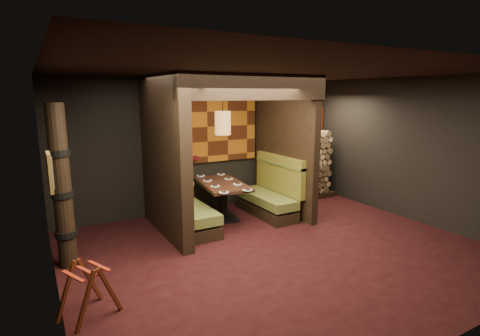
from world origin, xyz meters
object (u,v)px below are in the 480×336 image
at_px(booth_bench_left, 186,209).
at_px(luggage_rack, 88,288).
at_px(booth_bench_right, 270,196).
at_px(pendant_lamp, 223,123).
at_px(totem_column, 62,188).
at_px(dining_table, 222,194).
at_px(firewood_stack, 301,165).

bearing_deg(booth_bench_left, luggage_rack, -134.18).
bearing_deg(booth_bench_right, pendant_lamp, 173.46).
bearing_deg(totem_column, luggage_rack, -86.98).
bearing_deg(dining_table, totem_column, -166.21).
relative_size(dining_table, totem_column, 0.65).
xyz_separation_m(booth_bench_left, pendant_lamp, (0.85, 0.12, 1.57)).
height_order(dining_table, luggage_rack, dining_table).
height_order(booth_bench_right, dining_table, booth_bench_right).
xyz_separation_m(luggage_rack, totem_column, (-0.08, 1.52, 0.85)).
distance_m(luggage_rack, firewood_stack, 5.96).
relative_size(booth_bench_left, booth_bench_right, 1.00).
distance_m(booth_bench_right, dining_table, 1.07).
relative_size(booth_bench_right, pendant_lamp, 1.44).
bearing_deg(booth_bench_left, firewood_stack, 12.17).
height_order(booth_bench_left, firewood_stack, firewood_stack).
xyz_separation_m(booth_bench_right, totem_column, (-3.98, -0.55, 0.79)).
bearing_deg(booth_bench_left, pendant_lamp, 8.08).
bearing_deg(dining_table, pendant_lamp, -90.00).
relative_size(pendant_lamp, luggage_rack, 1.50).
height_order(dining_table, firewood_stack, firewood_stack).
distance_m(totem_column, firewood_stack, 5.49).
relative_size(booth_bench_right, totem_column, 0.67).
xyz_separation_m(booth_bench_right, dining_table, (-1.05, 0.17, 0.14)).
bearing_deg(totem_column, firewood_stack, 13.19).
bearing_deg(dining_table, booth_bench_left, -168.63).
distance_m(booth_bench_right, pendant_lamp, 1.89).
relative_size(dining_table, pendant_lamp, 1.40).
xyz_separation_m(totem_column, firewood_stack, (5.33, 1.25, -0.37)).
height_order(luggage_rack, totem_column, totem_column).
bearing_deg(pendant_lamp, dining_table, 90.00).
xyz_separation_m(booth_bench_right, firewood_stack, (1.35, 0.70, 0.42)).
bearing_deg(luggage_rack, pendant_lamp, 37.46).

